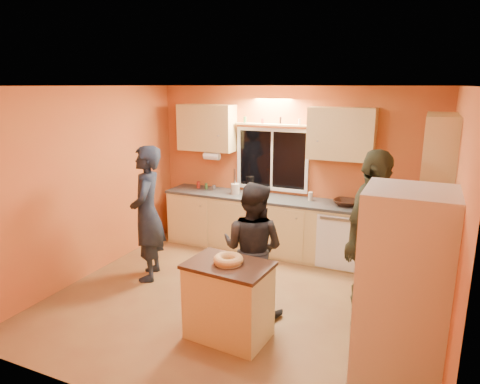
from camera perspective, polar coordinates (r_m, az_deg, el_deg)
The scene contains 14 objects.
ground at distance 5.48m, azimuth -0.19°, elevation -14.34°, with size 4.50×4.50×0.00m, color brown.
room_shell at distance 5.25m, azimuth 2.84°, elevation 3.18°, with size 4.54×4.04×2.61m.
back_counter at distance 6.76m, azimuth 5.85°, elevation -4.61°, with size 4.23×0.62×0.90m.
right_counter at distance 5.35m, azimuth 21.98°, elevation -10.80°, with size 0.62×1.84×0.90m.
refrigerator at distance 3.98m, azimuth 20.83°, elevation -12.33°, with size 0.72×0.70×1.80m, color silver.
island at distance 4.62m, azimuth -1.54°, elevation -14.19°, with size 0.91×0.66×0.83m.
bundt_pastry at distance 4.42m, azimuth -1.57°, elevation -9.00°, with size 0.31×0.31×0.09m, color tan.
person_left at distance 5.91m, azimuth -12.27°, elevation -2.83°, with size 0.67×0.44×1.84m, color black.
person_center at distance 4.94m, azimuth 1.70°, elevation -7.58°, with size 0.76×0.59×1.57m, color black.
person_right at distance 4.84m, azimuth 17.03°, elevation -6.16°, with size 1.16×0.48×1.97m, color #2F3220.
mixing_bowl at distance 6.42m, azimuth 13.90°, elevation -1.37°, with size 0.35×0.35×0.09m, color black.
utensil_crock at distance 6.87m, azimuth -0.63°, elevation 0.42°, with size 0.14×0.14×0.17m, color beige.
potted_plant at distance 4.81m, azimuth 22.16°, elevation -5.85°, with size 0.28×0.24×0.31m, color gray.
red_box at distance 5.47m, azimuth 22.90°, elevation -4.90°, with size 0.16×0.12×0.07m, color #A42619.
Camera 1 is at (1.98, -4.40, 2.61)m, focal length 32.00 mm.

